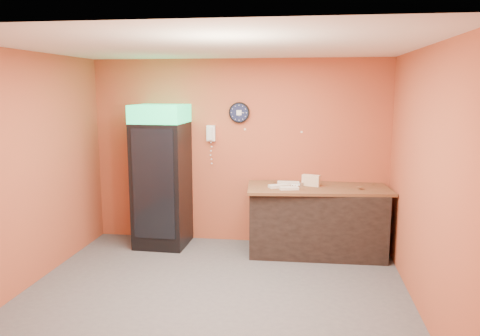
# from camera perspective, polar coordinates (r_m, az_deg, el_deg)

# --- Properties ---
(floor) EXTENTS (4.50, 4.50, 0.00)m
(floor) POSITION_cam_1_polar(r_m,az_deg,el_deg) (5.63, -3.17, -15.14)
(floor) COLOR #47474C
(floor) RESTS_ON ground
(back_wall) EXTENTS (4.50, 0.02, 2.80)m
(back_wall) POSITION_cam_1_polar(r_m,az_deg,el_deg) (7.14, -0.18, 1.96)
(back_wall) COLOR #AF5131
(back_wall) RESTS_ON floor
(left_wall) EXTENTS (0.02, 4.00, 2.80)m
(left_wall) POSITION_cam_1_polar(r_m,az_deg,el_deg) (6.05, -24.72, -0.35)
(left_wall) COLOR #AF5131
(left_wall) RESTS_ON floor
(right_wall) EXTENTS (0.02, 4.00, 2.80)m
(right_wall) POSITION_cam_1_polar(r_m,az_deg,el_deg) (5.25, 21.56, -1.56)
(right_wall) COLOR #AF5131
(right_wall) RESTS_ON floor
(ceiling) EXTENTS (4.50, 4.00, 0.02)m
(ceiling) POSITION_cam_1_polar(r_m,az_deg,el_deg) (5.12, -3.47, 14.58)
(ceiling) COLOR white
(ceiling) RESTS_ON back_wall
(beverage_cooler) EXTENTS (0.76, 0.78, 2.13)m
(beverage_cooler) POSITION_cam_1_polar(r_m,az_deg,el_deg) (7.06, -9.60, -1.24)
(beverage_cooler) COLOR black
(beverage_cooler) RESTS_ON floor
(prep_counter) EXTENTS (1.90, 0.88, 0.94)m
(prep_counter) POSITION_cam_1_polar(r_m,az_deg,el_deg) (6.86, 9.38, -6.44)
(prep_counter) COLOR black
(prep_counter) RESTS_ON floor
(wall_clock) EXTENTS (0.31, 0.06, 0.31)m
(wall_clock) POSITION_cam_1_polar(r_m,az_deg,el_deg) (7.06, -0.09, 6.77)
(wall_clock) COLOR black
(wall_clock) RESTS_ON back_wall
(wall_phone) EXTENTS (0.13, 0.11, 0.24)m
(wall_phone) POSITION_cam_1_polar(r_m,az_deg,el_deg) (7.13, -3.56, 4.25)
(wall_phone) COLOR white
(wall_phone) RESTS_ON back_wall
(butcher_paper) EXTENTS (2.06, 1.08, 0.04)m
(butcher_paper) POSITION_cam_1_polar(r_m,az_deg,el_deg) (6.74, 9.50, -2.43)
(butcher_paper) COLOR brown
(butcher_paper) RESTS_ON prep_counter
(sub_roll_stack) EXTENTS (0.27, 0.17, 0.16)m
(sub_roll_stack) POSITION_cam_1_polar(r_m,az_deg,el_deg) (6.75, 8.66, -1.51)
(sub_roll_stack) COLOR beige
(sub_roll_stack) RESTS_ON butcher_paper
(wrapped_sandwich_left) EXTENTS (0.31, 0.24, 0.04)m
(wrapped_sandwich_left) POSITION_cam_1_polar(r_m,az_deg,el_deg) (6.61, 4.76, -2.21)
(wrapped_sandwich_left) COLOR silver
(wrapped_sandwich_left) RESTS_ON butcher_paper
(wrapped_sandwich_mid) EXTENTS (0.28, 0.16, 0.04)m
(wrapped_sandwich_mid) POSITION_cam_1_polar(r_m,az_deg,el_deg) (6.49, 6.01, -2.47)
(wrapped_sandwich_mid) COLOR silver
(wrapped_sandwich_mid) RESTS_ON butcher_paper
(wrapped_sandwich_right) EXTENTS (0.31, 0.13, 0.04)m
(wrapped_sandwich_right) POSITION_cam_1_polar(r_m,az_deg,el_deg) (6.81, 5.90, -1.85)
(wrapped_sandwich_right) COLOR silver
(wrapped_sandwich_right) RESTS_ON butcher_paper
(kitchen_tool) EXTENTS (0.06, 0.06, 0.06)m
(kitchen_tool) POSITION_cam_1_polar(r_m,az_deg,el_deg) (6.73, 7.48, -1.97)
(kitchen_tool) COLOR silver
(kitchen_tool) RESTS_ON butcher_paper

